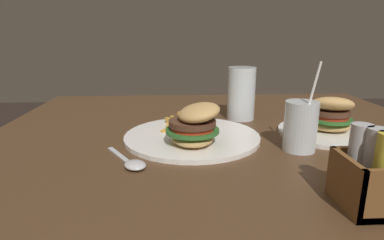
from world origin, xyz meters
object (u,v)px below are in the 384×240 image
(meal_plate_near, at_px, (193,131))
(spoon, at_px, (133,164))
(meal_plate_far, at_px, (330,123))
(beer_glass, at_px, (241,95))
(condiment_caddy, at_px, (370,176))
(juice_glass, at_px, (300,127))

(meal_plate_near, relative_size, spoon, 2.26)
(meal_plate_near, height_order, spoon, meal_plate_near)
(spoon, distance_m, meal_plate_far, 0.49)
(beer_glass, xyz_separation_m, condiment_caddy, (0.49, 0.08, -0.02))
(beer_glass, bearing_deg, meal_plate_far, 49.41)
(beer_glass, height_order, meal_plate_far, beer_glass)
(beer_glass, height_order, juice_glass, juice_glass)
(condiment_caddy, bearing_deg, meal_plate_near, -141.81)
(meal_plate_near, bearing_deg, meal_plate_far, 96.07)
(juice_glass, relative_size, meal_plate_far, 0.78)
(beer_glass, xyz_separation_m, juice_glass, (0.26, 0.07, -0.02))
(meal_plate_near, bearing_deg, juice_glass, 73.94)
(meal_plate_near, xyz_separation_m, beer_glass, (-0.20, 0.15, 0.04))
(beer_glass, bearing_deg, meal_plate_near, -37.11)
(meal_plate_far, bearing_deg, meal_plate_near, -83.93)
(beer_glass, xyz_separation_m, meal_plate_far, (0.16, 0.19, -0.04))
(meal_plate_far, relative_size, condiment_caddy, 2.06)
(spoon, xyz_separation_m, meal_plate_far, (-0.17, 0.46, 0.02))
(juice_glass, distance_m, meal_plate_far, 0.15)
(juice_glass, bearing_deg, meal_plate_far, 131.28)
(meal_plate_near, xyz_separation_m, condiment_caddy, (0.30, 0.23, 0.02))
(juice_glass, height_order, condiment_caddy, juice_glass)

